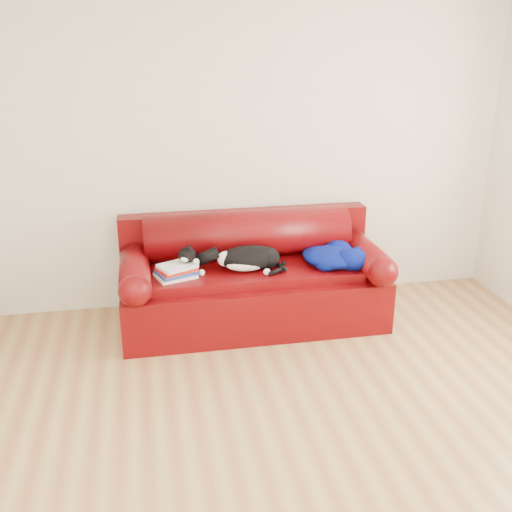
% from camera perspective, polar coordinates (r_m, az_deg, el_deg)
% --- Properties ---
extents(ground, '(4.50, 4.50, 0.00)m').
position_cam_1_polar(ground, '(3.78, 4.74, -16.13)').
color(ground, '#925F3A').
rests_on(ground, ground).
extents(room_shell, '(4.52, 4.02, 2.61)m').
position_cam_1_polar(room_shell, '(3.15, 7.75, 9.58)').
color(room_shell, beige).
rests_on(room_shell, ground).
extents(sofa_base, '(2.10, 0.90, 0.50)m').
position_cam_1_polar(sofa_base, '(4.91, -0.32, -3.71)').
color(sofa_base, '#390202').
rests_on(sofa_base, ground).
extents(sofa_back, '(2.10, 1.01, 0.88)m').
position_cam_1_polar(sofa_back, '(5.02, -0.84, 0.58)').
color(sofa_back, '#390202').
rests_on(sofa_back, ground).
extents(book_stack, '(0.34, 0.30, 0.10)m').
position_cam_1_polar(book_stack, '(4.60, -7.59, -1.43)').
color(book_stack, '#EFE5CF').
rests_on(book_stack, sofa_base).
extents(cat, '(0.66, 0.33, 0.24)m').
position_cam_1_polar(cat, '(4.68, -0.74, -0.26)').
color(cat, black).
rests_on(cat, sofa_base).
extents(blanket, '(0.58, 0.57, 0.17)m').
position_cam_1_polar(blanket, '(4.84, 7.45, 0.02)').
color(blanket, '#020D4A').
rests_on(blanket, sofa_base).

